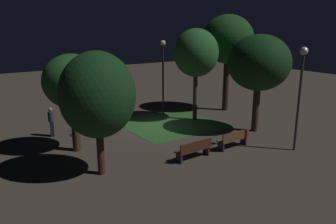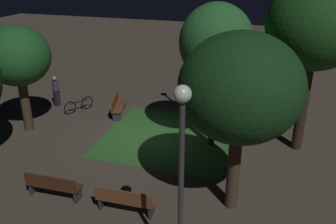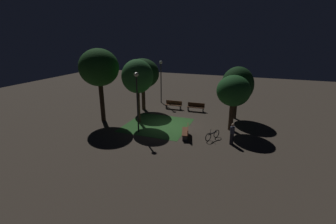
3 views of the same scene
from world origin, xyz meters
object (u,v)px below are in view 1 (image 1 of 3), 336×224
at_px(tree_back_left, 97,95).
at_px(pedestrian, 51,121).
at_px(bench_front_right, 194,149).
at_px(bench_corner, 234,139).
at_px(tree_tall_center, 72,82).
at_px(tree_near_wall, 259,63).
at_px(bicycle, 80,127).
at_px(bench_back_row, 112,118).
at_px(tree_back_right, 228,40).
at_px(tree_left_canopy, 196,53).
at_px(lamp_post_path_center, 301,83).
at_px(lamp_post_near_wall, 163,66).

distance_m(tree_back_left, pedestrian, 6.44).
height_order(bench_front_right, bench_corner, same).
distance_m(tree_tall_center, tree_near_wall, 9.88).
distance_m(tree_near_wall, bicycle, 10.51).
height_order(bench_front_right, bench_back_row, same).
height_order(bench_front_right, tree_tall_center, tree_tall_center).
xyz_separation_m(bench_back_row, tree_back_left, (-3.18, -5.88, 2.79)).
height_order(tree_back_right, bicycle, tree_back_right).
relative_size(tree_left_canopy, lamp_post_path_center, 1.16).
bearing_deg(tree_tall_center, tree_back_left, -91.40).
bearing_deg(bench_front_right, tree_back_right, 37.96).
height_order(bench_front_right, tree_back_left, tree_back_left).
xyz_separation_m(lamp_post_near_wall, lamp_post_path_center, (1.63, -9.06, -0.01)).
bearing_deg(bicycle, bench_corner, -50.48).
relative_size(tree_back_right, tree_left_canopy, 1.16).
distance_m(lamp_post_path_center, pedestrian, 12.85).
bearing_deg(bench_back_row, tree_left_canopy, -18.99).
height_order(tree_back_right, pedestrian, tree_back_right).
distance_m(tree_tall_center, lamp_post_near_wall, 7.75).
bearing_deg(tree_tall_center, pedestrian, 97.71).
height_order(bench_front_right, tree_left_canopy, tree_left_canopy).
xyz_separation_m(tree_tall_center, bicycle, (1.08, 2.52, -2.99)).
relative_size(tree_tall_center, pedestrian, 2.88).
bearing_deg(tree_back_left, tree_near_wall, 2.35).
relative_size(bench_corner, tree_left_canopy, 0.32).
relative_size(lamp_post_near_wall, bicycle, 3.40).
relative_size(bench_corner, tree_tall_center, 0.39).
height_order(bench_back_row, tree_near_wall, tree_near_wall).
distance_m(bench_corner, tree_left_canopy, 6.51).
relative_size(bench_corner, tree_back_left, 0.36).
relative_size(tree_near_wall, bicycle, 3.73).
relative_size(bench_front_right, lamp_post_near_wall, 0.37).
bearing_deg(bench_back_row, bench_corner, -63.58).
relative_size(tree_left_canopy, bicycle, 3.93).
distance_m(tree_tall_center, bicycle, 4.06).
bearing_deg(bicycle, lamp_post_path_center, -47.82).
xyz_separation_m(bench_front_right, tree_tall_center, (-4.00, 4.04, 2.85)).
relative_size(tree_back_right, bicycle, 4.54).
bearing_deg(bench_corner, tree_tall_center, 148.08).
xyz_separation_m(bench_front_right, tree_back_left, (-4.07, 0.92, 2.79)).
relative_size(tree_left_canopy, lamp_post_near_wall, 1.15).
bearing_deg(bench_corner, lamp_post_path_center, -39.99).
bearing_deg(pedestrian, bench_back_row, -1.22).
xyz_separation_m(bench_corner, tree_tall_center, (-6.49, 4.04, 2.85)).
bearing_deg(bench_front_right, lamp_post_path_center, -21.58).
height_order(bench_front_right, tree_back_right, tree_back_right).
bearing_deg(tree_near_wall, lamp_post_path_center, -103.63).
distance_m(bench_corner, bicycle, 8.50).
xyz_separation_m(tree_back_left, tree_left_canopy, (8.18, 4.16, 0.95)).
bearing_deg(tree_left_canopy, bench_corner, -107.69).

